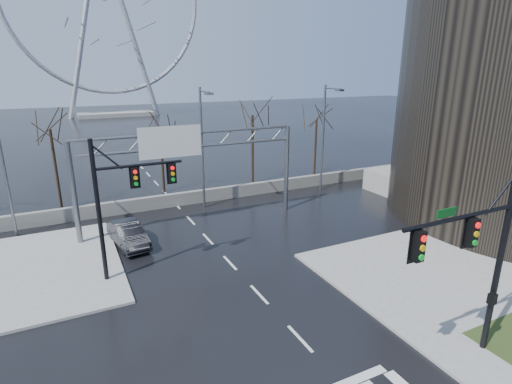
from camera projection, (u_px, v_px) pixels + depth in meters
ground at (300, 339)px, 17.49m from camera, size 260.00×260.00×0.00m
sidewalk_right_ext at (427, 269)px, 23.40m from camera, size 12.00×10.00×0.15m
sidewalk_far at (28, 272)px, 23.13m from camera, size 10.00×12.00×0.15m
barrier_wall at (177, 199)px, 34.49m from camera, size 52.00×0.50×1.10m
signal_mast_near at (481, 251)px, 14.76m from camera, size 5.52×0.41×8.00m
signal_mast_far at (120, 196)px, 21.29m from camera, size 4.72×0.41×8.00m
sign_gantry at (187, 159)px, 28.65m from camera, size 16.36×0.40×7.60m
streetlight_left at (1, 155)px, 26.29m from camera, size 0.50×2.55×10.00m
streetlight_mid at (203, 140)px, 32.19m from camera, size 0.50×2.55×10.00m
streetlight_right at (325, 130)px, 37.25m from camera, size 0.50×2.55×10.00m
tree_left at (51, 139)px, 32.11m from camera, size 3.75×3.75×7.50m
tree_center at (161, 139)px, 37.00m from camera, size 3.25×3.25×6.50m
tree_right at (252, 123)px, 39.63m from camera, size 3.90×3.90×7.80m
tree_far_right at (316, 126)px, 43.66m from camera, size 3.40×3.40×6.80m
ferris_wheel at (105, 4)px, 93.46m from camera, size 45.00×6.00×50.91m
car at (128, 234)px, 26.62m from camera, size 2.31×4.91×1.56m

